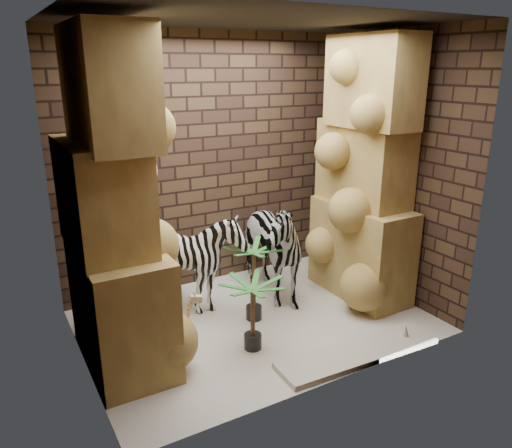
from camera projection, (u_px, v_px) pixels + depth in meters
floor at (256, 321)px, 5.27m from camera, size 3.50×3.50×0.00m
ceiling at (256, 19)px, 4.35m from camera, size 3.50×3.50×0.00m
wall_back at (204, 164)px, 5.85m from camera, size 3.50×0.00×3.50m
wall_front at (336, 217)px, 3.78m from camera, size 3.50×0.00×3.50m
wall_left at (69, 209)px, 3.99m from camera, size 0.00×3.00×3.00m
wall_right at (388, 167)px, 5.64m from camera, size 0.00×3.00×3.00m
rock_pillar_left at (112, 204)px, 4.15m from camera, size 0.68×1.30×3.00m
rock_pillar_right at (366, 170)px, 5.48m from camera, size 0.58×1.25×3.00m
zebra_right at (264, 237)px, 5.64m from camera, size 0.73×1.27×1.47m
zebra_left at (194, 265)px, 5.38m from camera, size 1.09×1.28×1.06m
giraffe_toy at (171, 329)px, 4.43m from camera, size 0.38×0.18×0.70m
palm_front at (254, 282)px, 5.19m from camera, size 0.36×0.36×0.87m
palm_back at (253, 315)px, 4.66m from camera, size 0.36×0.36×0.72m
surfboard at (358, 353)px, 4.65m from camera, size 1.67×0.47×0.05m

